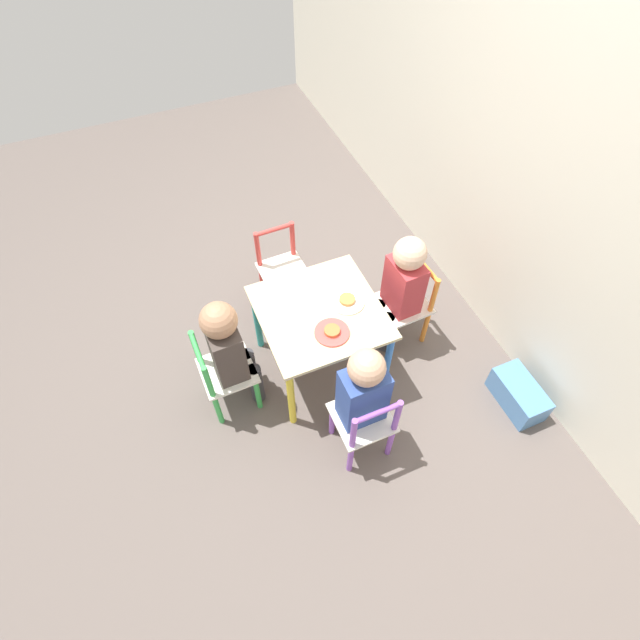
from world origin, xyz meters
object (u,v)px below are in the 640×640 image
Objects in this scene: kids_table at (320,320)px; chair_red at (282,271)px; chair_orange at (406,304)px; plate_back at (347,301)px; child_right at (362,392)px; child_back at (401,284)px; chair_purple at (365,423)px; storage_bin at (518,394)px; child_front at (229,347)px; chair_green at (223,374)px; plate_right at (332,332)px.

chair_red is at bearing -178.21° from kids_table.
plate_back is (0.03, -0.38, 0.24)m from chair_orange.
child_right is (0.99, 0.02, 0.20)m from chair_red.
plate_back is (0.02, -0.32, 0.04)m from child_back.
chair_purple is 1.67× the size of storage_bin.
child_front reaches higher than chair_red.
chair_red is at bearing -41.43° from child_front.
plate_right is (0.13, 0.53, 0.24)m from chair_green.
child_front reaches higher than kids_table.
chair_purple is 0.60m from plate_back.
chair_green reaches higher than storage_bin.
chair_purple and chair_green have the same top height.
chair_purple is at bearing -96.14° from storage_bin.
child_front is 1.51m from storage_bin.
storage_bin is at bearing 173.50° from chair_purple.
chair_orange is 0.60m from plate_right.
chair_orange is at bearing -44.42° from chair_red.
child_right is (0.47, 0.00, 0.04)m from kids_table.
child_front is (-0.51, -0.47, 0.20)m from chair_purple.
kids_table is 1.89× the size of storage_bin.
chair_purple is 0.74m from chair_green.
chair_red is (-0.54, 0.51, 0.00)m from chair_green.
child_right reaches higher than kids_table.
plate_right is at bearing 0.00° from kids_table.
chair_orange is at bearing 108.10° from plate_right.
chair_green is 0.71m from plate_back.
kids_table is 0.55m from chair_purple.
chair_red is at bearing -162.96° from plate_back.
child_right reaches higher than chair_red.
kids_table is at bearing -90.00° from child_back.
child_right is 4.54× the size of plate_right.
child_front is at bearing -47.92° from chair_purple.
child_back is at bearing -130.40° from chair_purple.
child_right is (0.45, 0.53, 0.20)m from chair_green.
kids_table is 0.78× the size of child_back.
plate_right is at bearing -89.84° from child_right.
chair_green is 3.12× the size of plate_right.
child_right reaches higher than child_back.
child_back is at bearing 92.94° from kids_table.
plate_right is (0.13, 0.47, 0.04)m from child_front.
storage_bin is at bearing 49.32° from plate_back.
chair_purple is 0.75m from child_back.
kids_table is 0.55m from chair_orange.
plate_right is (-0.32, -0.00, 0.04)m from child_right.
chair_purple and chair_red have the same top height.
chair_purple is (0.53, 0.00, -0.16)m from kids_table.
child_right is (0.49, -0.52, 0.20)m from chair_orange.
child_back is 0.85m from storage_bin.
child_right is at bearing -46.30° from child_back.
chair_red is at bearing -135.58° from chair_orange.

